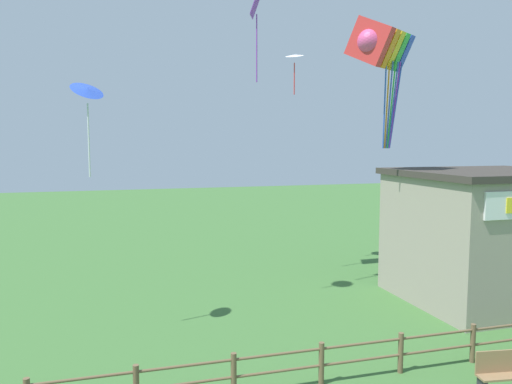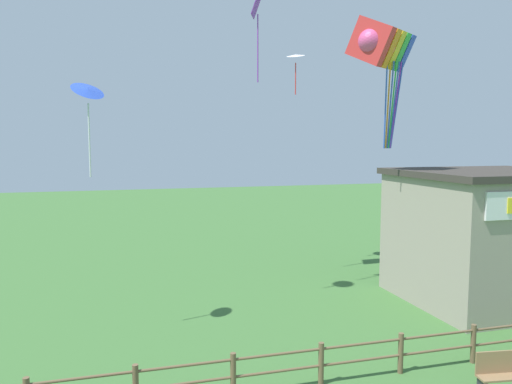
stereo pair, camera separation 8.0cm
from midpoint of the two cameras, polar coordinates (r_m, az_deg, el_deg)
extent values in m
cylinder|color=brown|center=(12.69, -2.43, -20.17)|extent=(0.14, 0.14, 1.09)
cylinder|color=brown|center=(13.35, 7.63, -18.86)|extent=(0.14, 0.14, 1.09)
cylinder|color=brown|center=(14.33, 16.37, -17.26)|extent=(0.14, 0.14, 1.09)
cylinder|color=brown|center=(15.59, 23.71, -15.59)|extent=(0.14, 0.14, 1.09)
cylinder|color=brown|center=(12.81, 2.75, -18.03)|extent=(20.41, 0.07, 0.07)
cylinder|color=brown|center=(13.00, 2.74, -19.78)|extent=(20.41, 0.07, 0.07)
cube|color=gray|center=(21.17, 25.24, -4.86)|extent=(6.22, 5.48, 4.78)
cube|color=#38332D|center=(20.88, 25.53, 1.93)|extent=(6.52, 5.78, 0.24)
cube|color=olive|center=(14.28, 27.12, -16.83)|extent=(1.76, 0.29, 0.55)
ellipsoid|color=#E54C8C|center=(19.54, 14.22, 16.01)|extent=(3.08, 2.90, 1.82)
cube|color=red|center=(18.80, 13.05, 16.45)|extent=(1.33, 1.73, 1.85)
cube|color=orange|center=(19.17, 13.65, 16.23)|extent=(1.33, 1.73, 1.85)
cube|color=yellow|center=(19.54, 14.22, 16.01)|extent=(1.33, 1.73, 1.85)
cube|color=green|center=(19.92, 14.77, 15.80)|extent=(1.33, 1.73, 1.85)
cube|color=blue|center=(20.30, 15.30, 15.59)|extent=(1.33, 1.73, 1.85)
cylinder|color=blue|center=(19.14, 14.70, 9.55)|extent=(0.26, 0.47, 3.15)
cylinder|color=orange|center=(19.20, 14.97, 9.53)|extent=(0.19, 0.49, 3.15)
cylinder|color=blue|center=(19.26, 15.21, 9.51)|extent=(0.13, 0.50, 3.15)
cylinder|color=green|center=(19.32, 15.43, 9.49)|extent=(0.05, 0.50, 3.15)
cylinder|color=blue|center=(19.38, 15.62, 9.48)|extent=(0.13, 0.50, 3.15)
cylinder|color=purple|center=(19.44, 15.77, 9.46)|extent=(0.19, 0.49, 3.15)
cylinder|color=blue|center=(19.50, 15.89, 9.45)|extent=(0.26, 0.47, 3.15)
cone|color=blue|center=(15.88, -18.54, 11.01)|extent=(1.28, 1.24, 0.60)
cylinder|color=silver|center=(15.81, -18.37, 5.62)|extent=(0.05, 0.05, 2.20)
cone|color=white|center=(24.09, 4.66, 15.31)|extent=(1.18, 1.18, 0.29)
cylinder|color=red|center=(23.94, 4.64, 12.78)|extent=(0.05, 0.05, 1.46)
cube|color=purple|center=(22.12, 0.32, 21.01)|extent=(0.81, 1.08, 1.27)
cylinder|color=purple|center=(21.70, 0.32, 16.09)|extent=(0.05, 0.05, 2.79)
camera|label=1|loc=(0.04, -89.83, 0.02)|focal=35.00mm
camera|label=2|loc=(0.04, 90.17, -0.02)|focal=35.00mm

